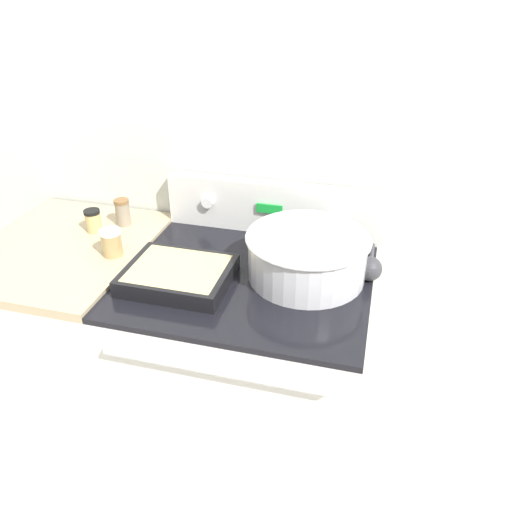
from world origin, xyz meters
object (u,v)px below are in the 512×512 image
at_px(mixing_bowl, 307,254).
at_px(ladle, 370,267).
at_px(spice_jar_white_cap, 112,243).
at_px(spice_jar_black_cap, 93,221).
at_px(casserole_dish, 178,274).
at_px(spice_jar_brown_cap, 123,212).

relative_size(mixing_bowl, ladle, 1.12).
xyz_separation_m(ladle, spice_jar_white_cap, (-0.80, -0.10, 0.02)).
bearing_deg(spice_jar_white_cap, ladle, 7.13).
bearing_deg(spice_jar_black_cap, casserole_dish, -27.90).
xyz_separation_m(mixing_bowl, casserole_dish, (-0.36, -0.13, -0.05)).
distance_m(mixing_bowl, casserole_dish, 0.39).
height_order(casserole_dish, spice_jar_brown_cap, spice_jar_brown_cap).
distance_m(casserole_dish, spice_jar_black_cap, 0.46).
xyz_separation_m(spice_jar_brown_cap, spice_jar_black_cap, (-0.08, -0.07, -0.01)).
height_order(mixing_bowl, spice_jar_black_cap, mixing_bowl).
height_order(casserole_dish, spice_jar_black_cap, spice_jar_black_cap).
xyz_separation_m(ladle, spice_jar_black_cap, (-0.95, 0.03, 0.02)).
bearing_deg(spice_jar_black_cap, mixing_bowl, -6.22).
xyz_separation_m(spice_jar_white_cap, spice_jar_black_cap, (-0.15, 0.13, -0.00)).
distance_m(mixing_bowl, spice_jar_white_cap, 0.62).
distance_m(mixing_bowl, spice_jar_brown_cap, 0.70).
relative_size(ladle, spice_jar_white_cap, 3.73).
relative_size(mixing_bowl, spice_jar_black_cap, 4.62).
bearing_deg(spice_jar_brown_cap, mixing_bowl, -12.78).
relative_size(mixing_bowl, spice_jar_brown_cap, 3.83).
relative_size(spice_jar_white_cap, spice_jar_black_cap, 1.11).
relative_size(ladle, spice_jar_brown_cap, 3.42).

